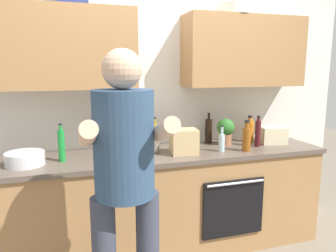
# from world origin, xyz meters

# --- Properties ---
(ground_plane) EXTENTS (12.00, 12.00, 0.00)m
(ground_plane) POSITION_xyz_m (0.00, 0.00, 0.00)
(ground_plane) COLOR #756B5B
(back_wall_unit) EXTENTS (4.00, 0.39, 2.50)m
(back_wall_unit) POSITION_xyz_m (-0.00, 0.27, 1.50)
(back_wall_unit) COLOR silver
(back_wall_unit) RESTS_ON ground
(counter) EXTENTS (2.84, 0.67, 0.90)m
(counter) POSITION_xyz_m (0.00, -0.00, 0.45)
(counter) COLOR #A37547
(counter) RESTS_ON ground
(person_standing) EXTENTS (0.49, 0.45, 1.72)m
(person_standing) POSITION_xyz_m (-0.51, -0.85, 1.02)
(person_standing) COLOR #383D4C
(person_standing) RESTS_ON ground
(bottle_wine) EXTENTS (0.05, 0.05, 0.29)m
(bottle_wine) POSITION_xyz_m (0.87, -0.05, 1.03)
(bottle_wine) COLOR #471419
(bottle_wine) RESTS_ON counter
(bottle_syrup) EXTENTS (0.07, 0.07, 0.28)m
(bottle_syrup) POSITION_xyz_m (0.68, -0.16, 1.02)
(bottle_syrup) COLOR #8C4C14
(bottle_syrup) RESTS_ON counter
(bottle_soda) EXTENTS (0.05, 0.05, 0.30)m
(bottle_soda) POSITION_xyz_m (-0.86, -0.02, 1.03)
(bottle_soda) COLOR #198C33
(bottle_soda) RESTS_ON counter
(bottle_oil) EXTENTS (0.06, 0.06, 0.29)m
(bottle_oil) POSITION_xyz_m (-0.07, 0.16, 1.02)
(bottle_oil) COLOR olive
(bottle_oil) RESTS_ON counter
(bottle_soy) EXTENTS (0.07, 0.07, 0.30)m
(bottle_soy) POSITION_xyz_m (0.49, 0.22, 1.02)
(bottle_soy) COLOR black
(bottle_soy) RESTS_ON counter
(bottle_water) EXTENTS (0.05, 0.05, 0.23)m
(bottle_water) POSITION_xyz_m (0.47, -0.12, 0.99)
(bottle_water) COLOR silver
(bottle_water) RESTS_ON counter
(bottle_juice) EXTENTS (0.08, 0.08, 0.26)m
(bottle_juice) POSITION_xyz_m (0.91, 0.15, 1.01)
(bottle_juice) COLOR orange
(bottle_juice) RESTS_ON counter
(bottle_vinegar) EXTENTS (0.05, 0.05, 0.21)m
(bottle_vinegar) POSITION_xyz_m (-0.47, 0.13, 0.98)
(bottle_vinegar) COLOR brown
(bottle_vinegar) RESTS_ON counter
(cup_stoneware) EXTENTS (0.09, 0.09, 0.11)m
(cup_stoneware) POSITION_xyz_m (-0.10, 0.02, 0.95)
(cup_stoneware) COLOR slate
(cup_stoneware) RESTS_ON counter
(cup_tea) EXTENTS (0.07, 0.07, 0.09)m
(cup_tea) POSITION_xyz_m (-0.21, 0.13, 0.94)
(cup_tea) COLOR #33598C
(cup_tea) RESTS_ON counter
(mixing_bowl) EXTENTS (0.29, 0.29, 0.10)m
(mixing_bowl) POSITION_xyz_m (-1.13, -0.04, 0.95)
(mixing_bowl) COLOR silver
(mixing_bowl) RESTS_ON counter
(potted_herb) EXTENTS (0.17, 0.17, 0.25)m
(potted_herb) POSITION_xyz_m (0.62, 0.11, 1.04)
(potted_herb) COLOR #9E6647
(potted_herb) RESTS_ON counter
(grocery_bag_bread) EXTENTS (0.24, 0.21, 0.21)m
(grocery_bag_bread) POSITION_xyz_m (0.13, -0.09, 1.01)
(grocery_bag_bread) COLOR tan
(grocery_bag_bread) RESTS_ON counter
(grocery_bag_rice) EXTENTS (0.28, 0.26, 0.16)m
(grocery_bag_rice) POSITION_xyz_m (1.09, 0.04, 0.98)
(grocery_bag_rice) COLOR beige
(grocery_bag_rice) RESTS_ON counter
(grocery_bag_produce) EXTENTS (0.27, 0.22, 0.24)m
(grocery_bag_produce) POSITION_xyz_m (-0.32, -0.08, 1.02)
(grocery_bag_produce) COLOR silver
(grocery_bag_produce) RESTS_ON counter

